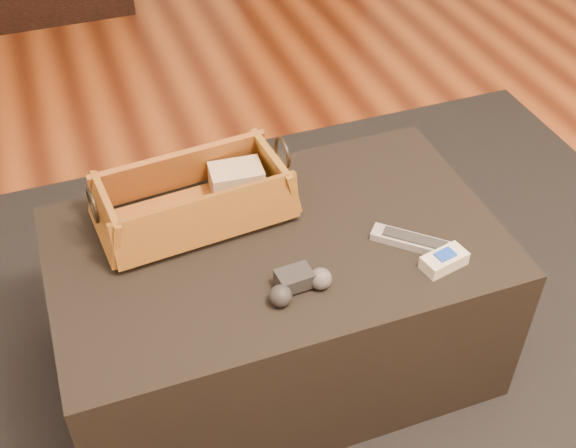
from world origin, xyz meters
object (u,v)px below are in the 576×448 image
object	(u,v)px
ottoman	(277,304)
silver_remote	(414,242)
tv_remote	(188,215)
game_controller	(298,284)
cream_gadget	(444,260)
wicker_basket	(194,200)

from	to	relation	value
ottoman	silver_remote	world-z (taller)	silver_remote
tv_remote	game_controller	distance (m)	0.32
cream_gadget	wicker_basket	bearing A→B (deg)	143.85
tv_remote	wicker_basket	world-z (taller)	wicker_basket
ottoman	game_controller	size ratio (longest dim) A/B	6.78
silver_remote	game_controller	bearing A→B (deg)	-171.37
tv_remote	cream_gadget	bearing A→B (deg)	-44.54
ottoman	game_controller	distance (m)	0.28
silver_remote	cream_gadget	world-z (taller)	cream_gadget
tv_remote	silver_remote	bearing A→B (deg)	-38.81
game_controller	cream_gadget	bearing A→B (deg)	-6.45
game_controller	silver_remote	bearing A→B (deg)	8.63
wicker_basket	silver_remote	bearing A→B (deg)	-30.68
ottoman	game_controller	world-z (taller)	game_controller
ottoman	cream_gadget	size ratio (longest dim) A/B	9.37
cream_gadget	game_controller	bearing A→B (deg)	173.55
tv_remote	cream_gadget	distance (m)	0.57
wicker_basket	game_controller	bearing A→B (deg)	-64.91
silver_remote	ottoman	bearing A→B (deg)	157.31
wicker_basket	tv_remote	bearing A→B (deg)	-138.02
tv_remote	game_controller	size ratio (longest dim) A/B	1.58
ottoman	tv_remote	xyz separation A→B (m)	(-0.17, 0.12, 0.24)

